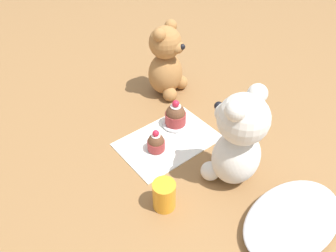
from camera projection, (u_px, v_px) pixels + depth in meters
The scene contains 9 objects.
ground_plane at pixel (168, 141), 0.89m from camera, with size 4.00×4.00×0.00m, color olive.
knitted_placemat at pixel (168, 141), 0.89m from camera, with size 0.26×0.17×0.01m, color silver.
tulle_cloth at pixel (293, 219), 0.69m from camera, with size 0.26×0.16×0.04m, color silver.
teddy_bear_cream at pixel (238, 140), 0.72m from camera, with size 0.13×0.13×0.25m.
teddy_bear_tan at pixel (166, 63), 1.00m from camera, with size 0.15×0.14×0.23m.
cupcake_near_cream_bear at pixel (156, 142), 0.85m from camera, with size 0.05×0.05×0.06m.
saucer_plate at pixel (175, 123), 0.94m from camera, with size 0.07×0.07×0.01m, color silver.
cupcake_near_tan_bear at pixel (176, 115), 0.92m from camera, with size 0.06×0.06×0.08m.
juice_glass at pixel (164, 195), 0.71m from camera, with size 0.05×0.05×0.07m, color orange.
Camera 1 is at (0.40, 0.50, 0.62)m, focal length 35.00 mm.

